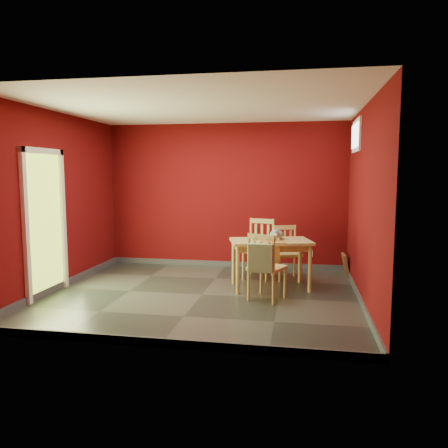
% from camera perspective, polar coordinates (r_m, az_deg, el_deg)
% --- Properties ---
extents(ground, '(4.50, 4.50, 0.00)m').
position_cam_1_polar(ground, '(6.51, -2.90, -9.19)').
color(ground, '#2D342D').
rests_on(ground, ground).
extents(room_shell, '(4.50, 4.50, 4.50)m').
position_cam_1_polar(room_shell, '(6.50, -2.90, -8.77)').
color(room_shell, '#57090A').
rests_on(room_shell, ground).
extents(doorway, '(0.06, 1.01, 2.13)m').
position_cam_1_polar(doorway, '(6.80, -22.39, 0.65)').
color(doorway, '#B7D838').
rests_on(doorway, ground).
extents(window, '(0.05, 0.90, 0.50)m').
position_cam_1_polar(window, '(7.17, 16.87, 10.97)').
color(window, white).
rests_on(window, room_shell).
extents(outlet_plate, '(0.08, 0.02, 0.12)m').
position_cam_1_polar(outlet_plate, '(8.22, 11.24, -3.82)').
color(outlet_plate, silver).
rests_on(outlet_plate, room_shell).
extents(dining_table, '(1.35, 0.99, 0.75)m').
position_cam_1_polar(dining_table, '(6.76, 6.11, -2.88)').
color(dining_table, tan).
rests_on(dining_table, ground).
extents(table_runner, '(0.50, 0.77, 0.35)m').
position_cam_1_polar(table_runner, '(6.64, 6.04, -2.70)').
color(table_runner, '#AC752C').
rests_on(table_runner, dining_table).
extents(chair_far_left, '(0.55, 0.55, 1.00)m').
position_cam_1_polar(chair_far_left, '(7.46, 4.62, -3.13)').
color(chair_far_left, tan).
rests_on(chair_far_left, ground).
extents(chair_far_right, '(0.53, 0.53, 0.89)m').
position_cam_1_polar(chair_far_right, '(7.44, 8.21, -3.62)').
color(chair_far_right, tan).
rests_on(chair_far_right, ground).
extents(chair_near, '(0.58, 0.58, 0.95)m').
position_cam_1_polar(chair_near, '(6.14, 5.47, -5.49)').
color(chair_near, tan).
rests_on(chair_near, ground).
extents(tote_bag, '(0.32, 0.19, 0.45)m').
position_cam_1_polar(tote_bag, '(5.91, 4.79, -4.43)').
color(tote_bag, '#7CAA6E').
rests_on(tote_bag, chair_near).
extents(cat, '(0.33, 0.47, 0.21)m').
position_cam_1_polar(cat, '(6.80, 6.88, -1.13)').
color(cat, slate).
rests_on(cat, table_runner).
extents(picture_frame, '(0.14, 0.39, 0.39)m').
position_cam_1_polar(picture_frame, '(7.89, 15.58, -5.18)').
color(picture_frame, brown).
rests_on(picture_frame, ground).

